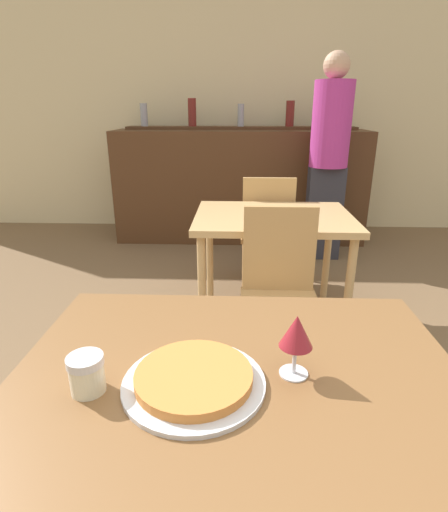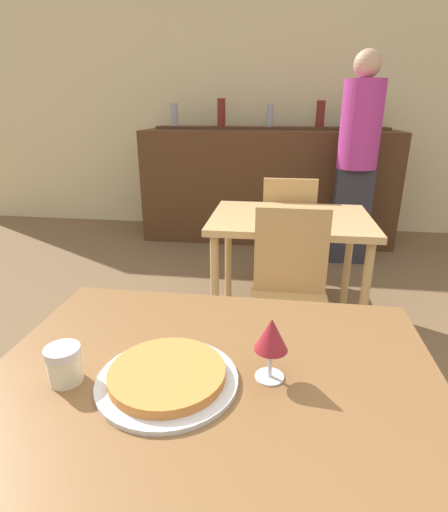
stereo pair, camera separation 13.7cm
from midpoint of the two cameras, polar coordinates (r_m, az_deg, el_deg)
name	(u,v)px [view 1 (the left image)]	position (r m, az deg, el deg)	size (l,w,h in m)	color
wall_back	(241,104)	(4.76, 1.51, 20.91)	(8.00, 0.05, 2.80)	beige
dining_table_near	(235,401)	(1.06, -2.31, -20.11)	(1.10, 0.85, 0.76)	brown
dining_table_far	(272,229)	(2.53, 5.39, 3.85)	(0.97, 0.74, 0.74)	tan
bar_counter	(239,186)	(4.33, 1.31, 9.95)	(2.60, 0.56, 1.15)	#4C2D19
bar_back_shelf	(240,123)	(4.40, 1.38, 18.41)	(2.39, 0.24, 0.34)	#4C2D19
chair_far_side_front	(279,284)	(2.08, 5.98, -4.11)	(0.40, 0.40, 0.89)	tan
chair_far_side_back	(266,227)	(3.08, 4.82, 4.20)	(0.40, 0.40, 0.89)	tan
pizza_tray	(192,379)	(0.97, -8.76, -17.13)	(0.33, 0.33, 0.04)	silver
cheese_shaker	(85,374)	(1.01, -23.10, -15.31)	(0.08, 0.08, 0.09)	beige
person_standing	(328,153)	(3.76, 13.67, 14.14)	(0.34, 0.34, 1.80)	#2D2D38
wine_glass	(295,333)	(0.95, 5.97, -11.00)	(0.08, 0.08, 0.16)	silver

